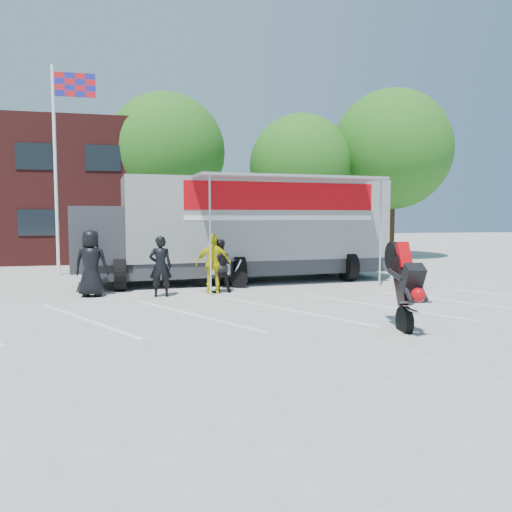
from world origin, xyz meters
name	(u,v)px	position (x,y,z in m)	size (l,w,h in m)	color
ground	(295,319)	(0.00, 0.00, 0.00)	(100.00, 100.00, 0.00)	#ADADA7
parking_bay_lines	(283,310)	(0.00, 1.00, 0.01)	(18.00, 5.00, 0.01)	white
office_building	(10,193)	(-10.00, 18.00, 3.50)	(18.00, 8.00, 7.00)	#491917
flagpole	(62,144)	(-6.24, 10.00, 5.05)	(1.61, 0.12, 8.00)	white
tree_left	(166,153)	(-2.00, 16.00, 5.57)	(6.12, 6.12, 8.64)	#382314
tree_mid	(301,166)	(5.00, 15.00, 4.94)	(5.44, 5.44, 7.68)	#382314
tree_right	(391,150)	(10.00, 14.50, 5.88)	(6.46, 6.46, 9.12)	#382314
transporter_truck	(244,281)	(0.18, 6.65, 0.00)	(11.22, 5.41, 3.57)	gray
parked_motorcycle	(220,287)	(-0.89, 5.29, 0.00)	(0.63, 1.90, 0.99)	#B7B7BC
stunt_bike_rider	(393,325)	(1.82, -1.08, 0.00)	(0.79, 1.68, 1.98)	black
spectator_leather_a	(91,263)	(-4.75, 4.29, 0.96)	(0.93, 0.61, 1.91)	black
spectator_leather_b	(160,266)	(-2.82, 3.82, 0.87)	(0.63, 0.42, 1.74)	black
spectator_leather_c	(219,266)	(-1.08, 4.21, 0.80)	(0.78, 0.61, 1.60)	black
spectator_hivis	(214,264)	(-1.26, 4.09, 0.89)	(1.04, 0.43, 1.78)	#D9D40B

